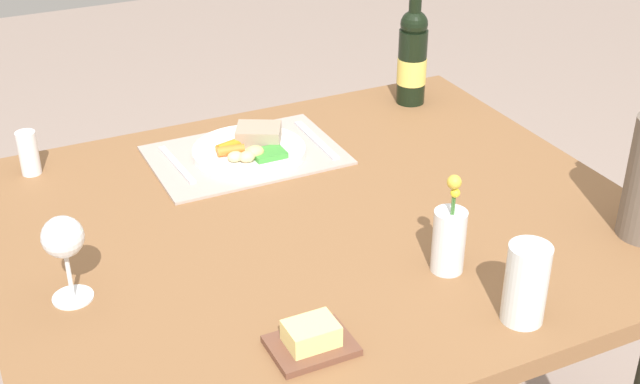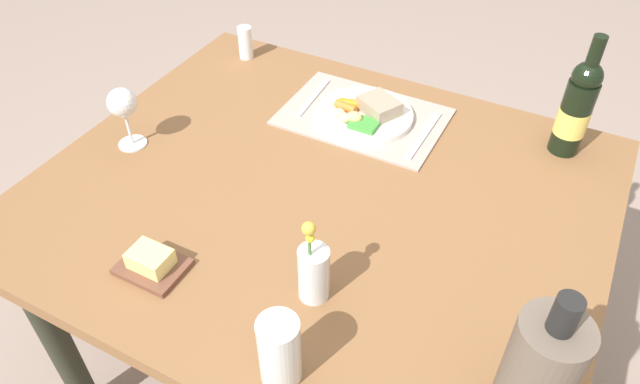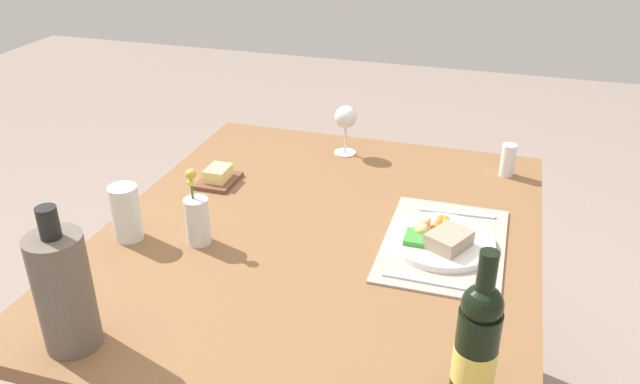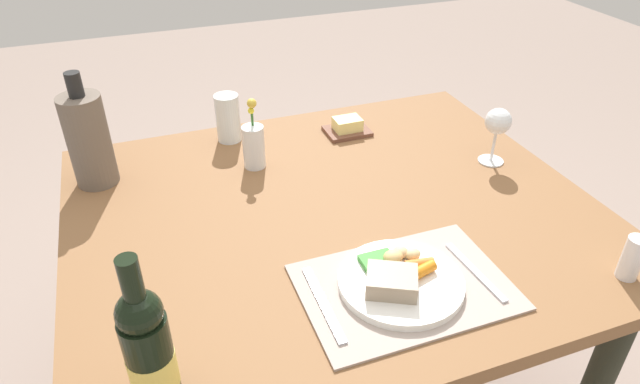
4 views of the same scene
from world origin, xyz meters
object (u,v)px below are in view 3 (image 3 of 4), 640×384
knife (457,213)px  wine_bottle (476,346)px  cooler_bottle (64,291)px  butter_dish (219,177)px  dining_table (320,263)px  dinner_plate (441,239)px  flower_vase (197,219)px  water_tumbler (126,216)px  salt_shaker (508,160)px  wine_glass (346,119)px  fork (430,281)px

knife → wine_bottle: (-0.65, -0.09, 0.11)m
wine_bottle → cooler_bottle: wine_bottle is taller
wine_bottle → cooler_bottle: 0.74m
butter_dish → dining_table: bearing=-116.8°
cooler_bottle → dining_table: bearing=-31.8°
dinner_plate → knife: size_ratio=1.31×
flower_vase → water_tumbler: (-0.03, 0.17, -0.00)m
knife → salt_shaker: size_ratio=1.98×
wine_bottle → flower_vase: size_ratio=1.56×
wine_bottle → water_tumbler: wine_bottle is taller
wine_bottle → water_tumbler: 0.90m
dining_table → wine_glass: bearing=7.5°
dining_table → butter_dish: (0.18, 0.36, 0.11)m
knife → cooler_bottle: size_ratio=0.65×
fork → dinner_plate: bearing=0.6°
water_tumbler → knife: bearing=-65.5°
wine_glass → cooler_bottle: bearing=165.5°
fork → knife: size_ratio=1.10×
water_tumbler → wine_glass: bearing=-30.1°
wine_bottle → cooler_bottle: (-0.07, 0.74, 0.00)m
dining_table → dinner_plate: dinner_plate is taller
dining_table → wine_glass: (0.49, 0.06, 0.21)m
dining_table → wine_glass: wine_glass is taller
salt_shaker → cooler_bottle: cooler_bottle is taller
water_tumbler → wine_bottle: bearing=-109.4°
dinner_plate → butter_dish: size_ratio=1.94×
dinner_plate → knife: 0.17m
fork → knife: (0.33, -0.02, 0.00)m
water_tumbler → dinner_plate: bearing=-76.2°
water_tumbler → salt_shaker: 1.08m
wine_bottle → wine_glass: (0.95, 0.48, -0.01)m
fork → water_tumbler: water_tumbler is taller
dinner_plate → dining_table: bearing=94.0°
fork → cooler_bottle: (-0.39, 0.63, 0.12)m
dining_table → cooler_bottle: cooler_bottle is taller
butter_dish → cooler_bottle: cooler_bottle is taller
wine_glass → salt_shaker: wine_glass is taller
fork → wine_bottle: bearing=-159.6°
knife → flower_vase: flower_vase is taller
dinner_plate → wine_bottle: bearing=-166.8°
fork → wine_glass: bearing=30.7°
dining_table → butter_dish: bearing=63.2°
dining_table → dinner_plate: size_ratio=4.96×
knife → wine_glass: bearing=48.3°
dinner_plate → water_tumbler: 0.76m
wine_glass → cooler_bottle: (-1.02, 0.27, 0.01)m
knife → wine_glass: wine_glass is taller
butter_dish → wine_glass: (0.31, -0.29, 0.10)m
butter_dish → water_tumbler: water_tumbler is taller
knife → water_tumbler: size_ratio=1.37×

